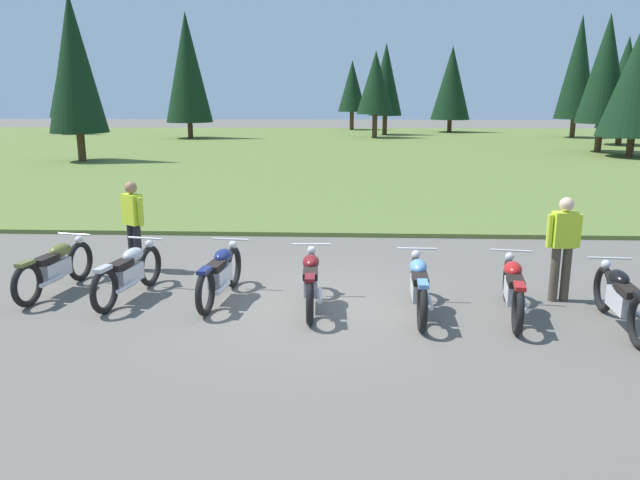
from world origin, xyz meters
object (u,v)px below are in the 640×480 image
Objects in this scene: motorcycle_navy at (220,273)px; motorcycle_sky_blue at (419,286)px; motorcycle_olive at (55,267)px; motorcycle_red at (513,288)px; motorcycle_maroon at (311,280)px; motorcycle_black at (621,298)px; rider_with_back_turned at (563,243)px; rider_in_hivis_vest at (133,221)px; motorcycle_silver at (129,272)px.

motorcycle_navy and motorcycle_sky_blue have the same top height.
motorcycle_olive is 1.00× the size of motorcycle_red.
motorcycle_olive and motorcycle_maroon have the same top height.
rider_with_back_turned reaches higher than motorcycle_black.
rider_in_hivis_vest is at bearing 169.30° from rider_with_back_turned.
motorcycle_silver is 5.96m from motorcycle_red.
motorcycle_sky_blue is at bearing -6.38° from motorcycle_silver.
motorcycle_navy is at bearing -39.52° from rider_in_hivis_vest.
motorcycle_red and motorcycle_black have the same top height.
motorcycle_olive is 1.25× the size of rider_in_hivis_vest.
motorcycle_maroon is (2.94, -0.31, 0.00)m from motorcycle_silver.
rider_in_hivis_vest is (-0.45, 1.58, 0.51)m from motorcycle_silver.
motorcycle_olive and motorcycle_silver have the same top height.
motorcycle_silver is at bearing 174.60° from motorcycle_red.
motorcycle_olive is 1.34m from motorcycle_silver.
rider_with_back_turned reaches higher than motorcycle_sky_blue.
motorcycle_silver and motorcycle_navy have the same top height.
motorcycle_olive is 1.25× the size of rider_with_back_turned.
rider_with_back_turned is (6.87, 0.20, 0.51)m from motorcycle_silver.
motorcycle_sky_blue and motorcycle_red have the same top height.
motorcycle_silver and motorcycle_sky_blue have the same top height.
motorcycle_red is (5.94, -0.56, 0.00)m from motorcycle_silver.
motorcycle_navy is 2.55m from rider_in_hivis_vest.
motorcycle_sky_blue is 1.00× the size of motorcycle_black.
motorcycle_navy is 1.26× the size of rider_with_back_turned.
motorcycle_maroon is (4.26, -0.54, 0.00)m from motorcycle_olive.
motorcycle_olive is 1.68m from rider_in_hivis_vest.
motorcycle_red is (1.37, -0.05, 0.00)m from motorcycle_sky_blue.
motorcycle_olive is 2.81m from motorcycle_navy.
motorcycle_black is at bearing -7.39° from motorcycle_silver.
motorcycle_red is at bearing 164.36° from motorcycle_black.
motorcycle_black is 1.26× the size of rider_with_back_turned.
rider_in_hivis_vest is (-5.01, 2.09, 0.51)m from motorcycle_sky_blue.
motorcycle_silver is (1.31, -0.24, 0.00)m from motorcycle_olive.
rider_in_hivis_vest reaches higher than motorcycle_olive.
motorcycle_navy is at bearing 170.86° from motorcycle_black.
rider_in_hivis_vest reaches higher than motorcycle_red.
rider_with_back_turned is (8.18, -0.04, 0.51)m from motorcycle_olive.
motorcycle_red is at bearing -5.40° from motorcycle_silver.
motorcycle_red is (4.45, -0.55, 0.00)m from motorcycle_navy.
motorcycle_sky_blue is (5.88, -0.75, 0.00)m from motorcycle_olive.
motorcycle_silver and motorcycle_maroon have the same top height.
motorcycle_sky_blue is 2.80m from motorcycle_black.
rider_with_back_turned is at bearing 17.12° from motorcycle_sky_blue.
motorcycle_navy is 1.49m from motorcycle_maroon.
motorcycle_navy is 5.92m from motorcycle_black.
motorcycle_silver is 0.99× the size of motorcycle_maroon.
rider_in_hivis_vest is at bearing 161.45° from motorcycle_red.
motorcycle_red is 1.25× the size of rider_with_back_turned.
rider_with_back_turned is at bearing 2.23° from motorcycle_navy.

